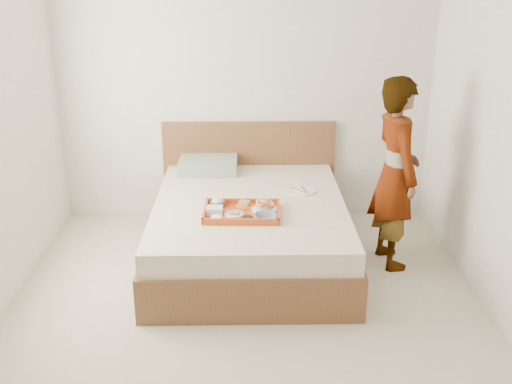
{
  "coord_description": "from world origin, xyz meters",
  "views": [
    {
      "loc": [
        0.01,
        -3.61,
        2.37
      ],
      "look_at": [
        0.09,
        0.9,
        0.65
      ],
      "focal_mm": 42.48,
      "sensor_mm": 36.0,
      "label": 1
    }
  ],
  "objects_px": {
    "tray": "(242,212)",
    "person": "(396,174)",
    "dinner_plate": "(301,191)",
    "bed": "(250,231)"
  },
  "relations": [
    {
      "from": "tray",
      "to": "person",
      "type": "relative_size",
      "value": 0.38
    },
    {
      "from": "tray",
      "to": "dinner_plate",
      "type": "height_order",
      "value": "tray"
    },
    {
      "from": "bed",
      "to": "dinner_plate",
      "type": "height_order",
      "value": "dinner_plate"
    },
    {
      "from": "tray",
      "to": "person",
      "type": "distance_m",
      "value": 1.27
    },
    {
      "from": "bed",
      "to": "tray",
      "type": "xyz_separation_m",
      "value": [
        -0.06,
        -0.28,
        0.29
      ]
    },
    {
      "from": "dinner_plate",
      "to": "person",
      "type": "relative_size",
      "value": 0.16
    },
    {
      "from": "dinner_plate",
      "to": "tray",
      "type": "bearing_deg",
      "value": -135.35
    },
    {
      "from": "person",
      "to": "tray",
      "type": "bearing_deg",
      "value": 91.68
    },
    {
      "from": "tray",
      "to": "dinner_plate",
      "type": "xyz_separation_m",
      "value": [
        0.5,
        0.5,
        -0.02
      ]
    },
    {
      "from": "bed",
      "to": "tray",
      "type": "relative_size",
      "value": 3.4
    }
  ]
}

